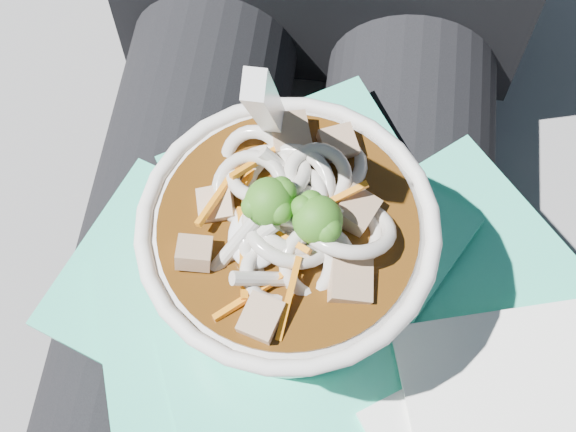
# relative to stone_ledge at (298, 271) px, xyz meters

# --- Properties ---
(stone_ledge) EXTENTS (1.05, 0.61, 0.43)m
(stone_ledge) POSITION_rel_stone_ledge_xyz_m (0.00, 0.00, 0.00)
(stone_ledge) COLOR slate
(stone_ledge) RESTS_ON ground
(lap) EXTENTS (0.31, 0.48, 0.14)m
(lap) POSITION_rel_stone_ledge_xyz_m (0.00, -0.15, 0.28)
(lap) COLOR black
(lap) RESTS_ON stone_ledge
(person_body) EXTENTS (0.34, 0.94, 0.97)m
(person_body) POSITION_rel_stone_ledge_xyz_m (0.00, -0.06, 0.32)
(person_body) COLOR black
(person_body) RESTS_ON ground
(plastic_bag) EXTENTS (0.38, 0.36, 0.02)m
(plastic_bag) POSITION_rel_stone_ledge_xyz_m (0.03, -0.17, 0.36)
(plastic_bag) COLOR #32D2AA
(plastic_bag) RESTS_ON lap
(udon_bowl) EXTENTS (0.20, 0.20, 0.21)m
(udon_bowl) POSITION_rel_stone_ledge_xyz_m (0.01, -0.16, 0.43)
(udon_bowl) COLOR white
(udon_bowl) RESTS_ON plastic_bag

